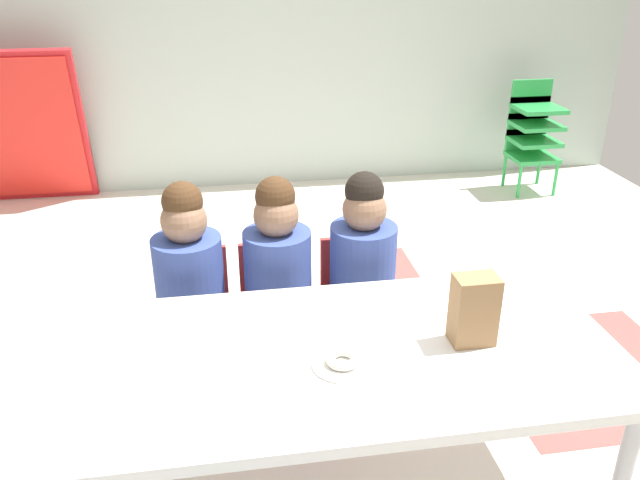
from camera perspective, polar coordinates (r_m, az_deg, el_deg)
name	(u,v)px	position (r m, az deg, el deg)	size (l,w,h in m)	color
ground_plane	(326,368)	(2.90, 0.51, -11.23)	(5.52, 4.96, 0.02)	silver
back_wall	(266,14)	(4.84, -4.76, 19.27)	(5.52, 0.10, 2.49)	#B2C1B7
craft_table	(341,363)	(1.98, 1.84, -10.82)	(1.68, 0.81, 0.59)	white
seated_child_near_camera	(189,275)	(2.49, -11.46, -3.02)	(0.32, 0.31, 0.92)	red
seated_child_middle_seat	(278,268)	(2.50, -3.77, -2.49)	(0.32, 0.31, 0.92)	red
seated_child_far_right	(362,262)	(2.55, 3.76, -1.93)	(0.34, 0.34, 0.92)	red
kid_chair_green_stack	(533,130)	(5.03, 18.27, 9.24)	(0.32, 0.30, 0.80)	green
folded_activity_table	(17,129)	(4.93, -25.14, 8.82)	(0.90, 0.29, 1.09)	red
paper_bag_brown	(474,310)	(1.99, 13.42, -6.01)	(0.13, 0.09, 0.22)	#9E754C
paper_plate_near_edge	(343,364)	(1.89, 2.02, -10.89)	(0.18, 0.18, 0.01)	white
donut_powdered_on_plate	(343,359)	(1.88, 2.03, -10.44)	(0.10, 0.10, 0.03)	white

